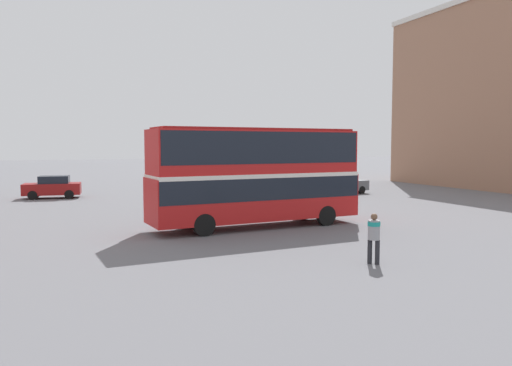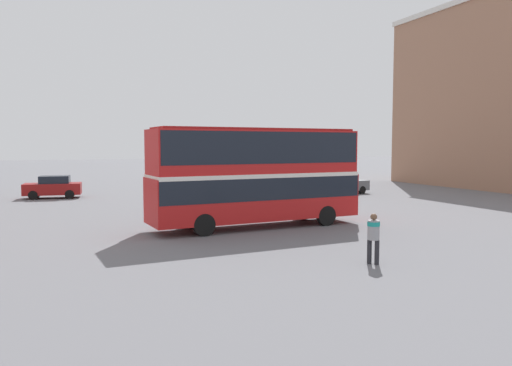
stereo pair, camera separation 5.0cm
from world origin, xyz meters
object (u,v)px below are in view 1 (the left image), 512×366
Objects in this scene: double_decker_bus at (256,171)px; parked_car_kerb_near at (53,187)px; parked_car_kerb_far at (343,184)px; pedestrian_foreground at (374,233)px.

parked_car_kerb_near is (-9.24, 17.99, -1.89)m from double_decker_bus.
double_decker_bus is at bearing -142.35° from parked_car_kerb_far.
parked_car_kerb_far is at bearing -156.72° from pedestrian_foreground.
pedestrian_foreground is at bearing 117.04° from parked_car_kerb_near.
parked_car_kerb_far is (12.01, 21.27, -0.26)m from pedestrian_foreground.
pedestrian_foreground reaches higher than parked_car_kerb_near.
double_decker_bus is 20.31m from parked_car_kerb_near.
double_decker_bus reaches higher than pedestrian_foreground.
double_decker_bus reaches higher than parked_car_kerb_near.
parked_car_kerb_near is 22.70m from parked_car_kerb_far.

